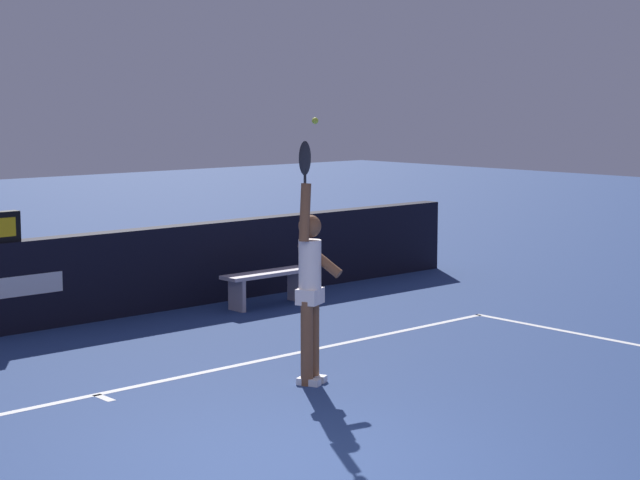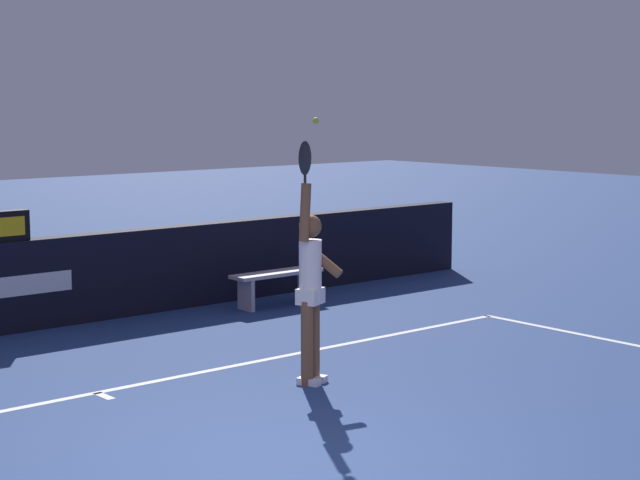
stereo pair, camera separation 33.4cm
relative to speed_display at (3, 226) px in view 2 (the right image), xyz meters
The scene contains 6 objects.
ground_plane 6.36m from the speed_display, 94.65° to the right, with size 60.00×60.00×0.00m, color navy.
court_lines 5.98m from the speed_display, 94.97° to the right, with size 11.82×5.34×0.00m.
speed_display is the anchor object (origin of this frame).
tennis_player 4.51m from the speed_display, 72.58° to the right, with size 0.52×0.48×2.48m.
tennis_ball 4.67m from the speed_display, 70.70° to the right, with size 0.07×0.07×0.07m.
courtside_bench_far 3.86m from the speed_display, 12.27° to the right, with size 1.42×0.37×0.49m.
Camera 2 is at (-5.04, -6.37, 2.90)m, focal length 60.72 mm.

